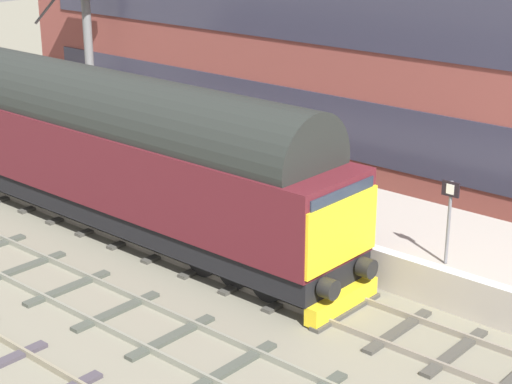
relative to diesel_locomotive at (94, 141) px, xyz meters
The scene contains 7 objects.
ground_plane 4.81m from the diesel_locomotive, 90.02° to the right, with size 140.00×140.00×0.00m, color slate.
track_main 4.78m from the diesel_locomotive, 90.02° to the right, with size 2.50×60.00×0.15m.
track_adjacent_west 5.96m from the diesel_locomotive, 130.81° to the right, with size 2.50×60.00×0.15m.
station_platform 5.82m from the diesel_locomotive, 48.87° to the right, with size 4.00×44.00×1.01m.
diesel_locomotive is the anchor object (origin of this frame).
platform_number_sign 10.70m from the diesel_locomotive, 79.05° to the right, with size 0.10×0.44×2.06m.
waiting_passenger 3.69m from the diesel_locomotive, 16.31° to the left, with size 0.39×0.51×1.64m.
Camera 1 is at (-14.86, -15.25, 9.30)m, focal length 59.75 mm.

